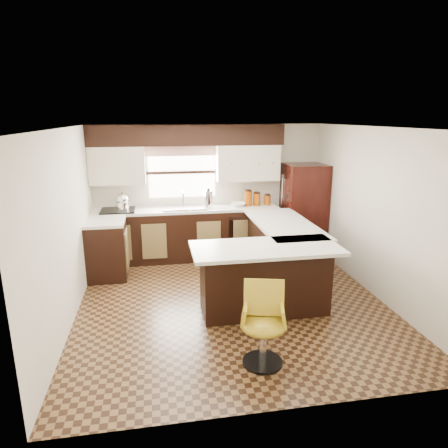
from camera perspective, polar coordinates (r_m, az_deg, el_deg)
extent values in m
plane|color=#49301A|center=(5.76, 1.06, -10.99)|extent=(4.40, 4.40, 0.00)
plane|color=silver|center=(5.17, 1.20, 13.61)|extent=(4.40, 4.40, 0.00)
plane|color=beige|center=(7.46, -2.10, 4.83)|extent=(4.40, 0.00, 4.40)
plane|color=beige|center=(3.32, 8.46, -8.83)|extent=(4.40, 0.00, 4.40)
plane|color=beige|center=(5.36, -21.47, -0.38)|extent=(0.00, 4.40, 4.40)
plane|color=beige|center=(6.09, 20.92, 1.45)|extent=(0.00, 4.40, 4.40)
cube|color=black|center=(7.30, -5.22, -1.51)|extent=(3.30, 0.60, 0.90)
cube|color=black|center=(6.71, -16.33, -3.61)|extent=(0.60, 0.70, 0.90)
cube|color=silver|center=(7.18, -5.31, 2.10)|extent=(3.30, 0.60, 0.04)
cube|color=silver|center=(6.58, -16.63, 0.29)|extent=(0.60, 0.70, 0.04)
cube|color=black|center=(7.13, -5.25, 12.55)|extent=(3.40, 0.35, 0.36)
cube|color=beige|center=(7.17, -15.00, 8.11)|extent=(0.94, 0.35, 0.64)
cube|color=beige|center=(7.34, 3.38, 8.75)|extent=(1.14, 0.35, 0.64)
cube|color=white|center=(7.34, -6.01, 7.35)|extent=(1.20, 0.02, 0.90)
cube|color=#D19B93|center=(7.26, -6.07, 10.36)|extent=(1.30, 0.06, 0.18)
cube|color=#B2B2B7|center=(7.15, -5.71, 2.34)|extent=(0.75, 0.45, 0.03)
cube|color=black|center=(7.18, 2.95, -1.92)|extent=(0.58, 0.03, 0.78)
cube|color=black|center=(7.16, -14.92, 1.90)|extent=(0.58, 0.50, 0.02)
cube|color=black|center=(6.36, 8.02, -4.17)|extent=(0.60, 1.95, 0.90)
cube|color=black|center=(5.34, 5.80, -7.94)|extent=(1.65, 0.60, 0.90)
cube|color=silver|center=(6.23, 8.61, -0.04)|extent=(0.84, 1.95, 0.04)
cube|color=silver|center=(5.09, 5.99, -3.45)|extent=(1.89, 0.84, 0.04)
cube|color=black|center=(7.60, 11.26, 2.02)|extent=(0.73, 0.70, 1.69)
cylinder|color=silver|center=(7.18, -2.22, 3.60)|extent=(0.14, 0.14, 0.31)
imported|color=white|center=(7.30, 2.00, 2.82)|extent=(0.29, 0.29, 0.07)
cylinder|color=#8A3904|center=(7.34, 3.47, 3.67)|extent=(0.14, 0.14, 0.27)
cylinder|color=#8A3904|center=(7.38, 4.70, 3.53)|extent=(0.14, 0.14, 0.22)
cylinder|color=#8A3904|center=(7.44, 6.20, 3.40)|extent=(0.12, 0.12, 0.17)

